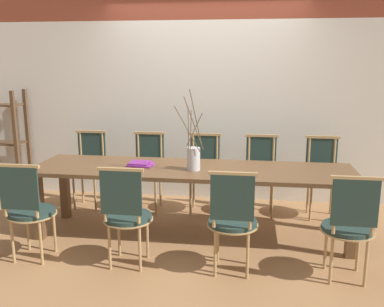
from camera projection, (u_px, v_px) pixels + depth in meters
name	position (u px, v px, depth m)	size (l,w,h in m)	color
ground_plane	(192.00, 235.00, 4.51)	(16.00, 16.00, 0.00)	#9E7047
wall_rear	(206.00, 76.00, 5.42)	(12.00, 0.06, 3.20)	silver
dining_table	(192.00, 176.00, 4.37)	(3.27, 0.84, 0.73)	brown
chair_near_leftend	(29.00, 208.00, 3.85)	(0.44, 0.44, 0.94)	#233833
chair_near_left	(126.00, 213.00, 3.72)	(0.44, 0.44, 0.94)	#233833
chair_near_center	(232.00, 218.00, 3.60)	(0.44, 0.44, 0.94)	#233833
chair_near_right	(349.00, 224.00, 3.47)	(0.44, 0.44, 0.94)	#233833
chair_far_leftend	(89.00, 166.00, 5.33)	(0.44, 0.44, 0.94)	#233833
chair_far_left	(148.00, 168.00, 5.23)	(0.44, 0.44, 0.94)	#233833
chair_far_center	(204.00, 170.00, 5.14)	(0.44, 0.44, 0.94)	#233833
chair_far_right	(261.00, 172.00, 5.04)	(0.44, 0.44, 0.94)	#233833
chair_far_rightend	(322.00, 175.00, 4.95)	(0.44, 0.44, 0.94)	#233833
vase_centerpiece	(193.00, 157.00, 4.24)	(0.29, 0.26, 0.81)	silver
book_stack	(140.00, 164.00, 4.44)	(0.27, 0.23, 0.03)	#842D8C
shelving_rack	(3.00, 143.00, 5.75)	(0.61, 0.35, 1.42)	#513823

